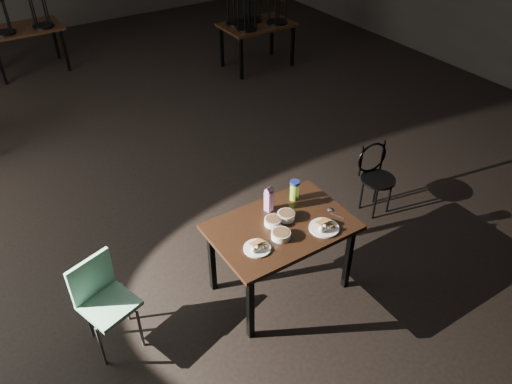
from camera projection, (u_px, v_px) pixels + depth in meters
main_table at (281, 232)px, 4.26m from camera, size 1.20×0.80×0.75m
plate_left at (257, 247)px, 3.97m from camera, size 0.22×0.22×0.07m
plate_right at (324, 227)px, 4.17m from camera, size 0.25×0.25×0.08m
bowl_near at (273, 221)px, 4.21m from camera, size 0.14×0.14×0.06m
bowl_far at (286, 216)px, 4.27m from camera, size 0.15×0.15×0.06m
bowl_big at (281, 235)px, 4.07m from camera, size 0.16×0.16×0.06m
juice_carton at (269, 200)px, 4.31m from camera, size 0.07×0.07×0.24m
water_bottle at (295, 190)px, 4.45m from camera, size 0.10×0.10×0.20m
spoon at (331, 210)px, 4.37m from camera, size 0.06×0.20×0.01m
bentwood_chair at (375, 173)px, 5.34m from camera, size 0.39×0.38×0.78m
school_chair at (103, 296)px, 3.92m from camera, size 0.48×0.48×0.82m
bg_table_right at (256, 21)px, 8.33m from camera, size 1.20×0.80×1.48m
bg_table_far at (23, 28)px, 8.19m from camera, size 1.20×0.80×1.48m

